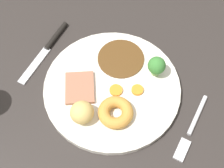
% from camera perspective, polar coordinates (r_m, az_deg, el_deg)
% --- Properties ---
extents(dining_table, '(1.20, 0.84, 0.04)m').
position_cam_1_polar(dining_table, '(0.70, -2.56, -1.10)').
color(dining_table, '#2B2623').
rests_on(dining_table, ground).
extents(dinner_plate, '(0.29, 0.29, 0.01)m').
position_cam_1_polar(dinner_plate, '(0.68, -0.00, -0.72)').
color(dinner_plate, silver).
rests_on(dinner_plate, dining_table).
extents(gravy_pool, '(0.10, 0.10, 0.00)m').
position_cam_1_polar(gravy_pool, '(0.71, 1.59, 4.57)').
color(gravy_pool, '#563819').
rests_on(gravy_pool, dinner_plate).
extents(meat_slice_main, '(0.09, 0.09, 0.01)m').
position_cam_1_polar(meat_slice_main, '(0.67, -5.78, -0.67)').
color(meat_slice_main, '#9E664C').
rests_on(meat_slice_main, dinner_plate).
extents(yorkshire_pudding, '(0.07, 0.07, 0.02)m').
position_cam_1_polar(yorkshire_pudding, '(0.63, 0.66, -5.08)').
color(yorkshire_pudding, '#C68938').
rests_on(yorkshire_pudding, dinner_plate).
extents(roast_potato_left, '(0.05, 0.05, 0.04)m').
position_cam_1_polar(roast_potato_left, '(0.62, -5.39, -5.06)').
color(roast_potato_left, '#D8B260').
rests_on(roast_potato_left, dinner_plate).
extents(carrot_coin_front, '(0.03, 0.03, 0.01)m').
position_cam_1_polar(carrot_coin_front, '(0.66, 0.71, -1.11)').
color(carrot_coin_front, orange).
rests_on(carrot_coin_front, dinner_plate).
extents(carrot_coin_back, '(0.02, 0.02, 0.01)m').
position_cam_1_polar(carrot_coin_back, '(0.67, 4.54, -1.07)').
color(carrot_coin_back, orange).
rests_on(carrot_coin_back, dinner_plate).
extents(broccoli_floret, '(0.04, 0.04, 0.05)m').
position_cam_1_polar(broccoli_floret, '(0.67, 7.96, 3.21)').
color(broccoli_floret, '#8CB766').
rests_on(broccoli_floret, dinner_plate).
extents(fork, '(0.02, 0.15, 0.01)m').
position_cam_1_polar(fork, '(0.66, 13.95, -7.78)').
color(fork, silver).
rests_on(fork, dining_table).
extents(knife, '(0.02, 0.19, 0.01)m').
position_cam_1_polar(knife, '(0.75, -11.28, 6.60)').
color(knife, black).
rests_on(knife, dining_table).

